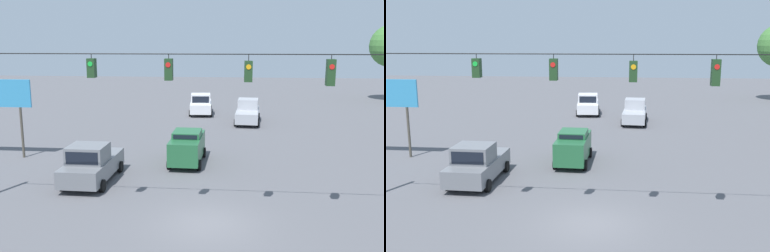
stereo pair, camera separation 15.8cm
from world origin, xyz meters
The scene contains 9 objects.
ground_plane centered at (0.00, 0.00, 0.00)m, with size 140.00×140.00×0.00m, color #56565B.
overhead_signal_span centered at (-0.13, -0.72, 4.81)m, with size 22.92×0.38×7.35m.
pickup_truck_grey_parked_shoulder centered at (6.41, -4.79, 0.98)m, with size 2.38×5.08×2.12m.
pickup_truck_white_withflow_deep centered at (2.14, -26.52, 0.98)m, with size 2.53×5.30×2.12m.
pickup_truck_silver_oncoming_deep centered at (-2.45, -22.27, 0.98)m, with size 2.48×5.58×2.12m.
sedan_green_withflow_mid centered at (1.69, -8.77, 1.06)m, with size 2.10×4.42×2.03m.
traffic_cone_nearest centered at (6.83, -5.41, 0.29)m, with size 0.40×0.40×0.59m, color orange.
traffic_cone_second centered at (6.92, -7.46, 0.29)m, with size 0.40×0.40×0.59m, color orange.
traffic_cone_third centered at (7.05, -9.46, 0.29)m, with size 0.40×0.40×0.59m, color orange.
Camera 1 is at (-0.94, 16.51, 7.48)m, focal length 40.00 mm.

